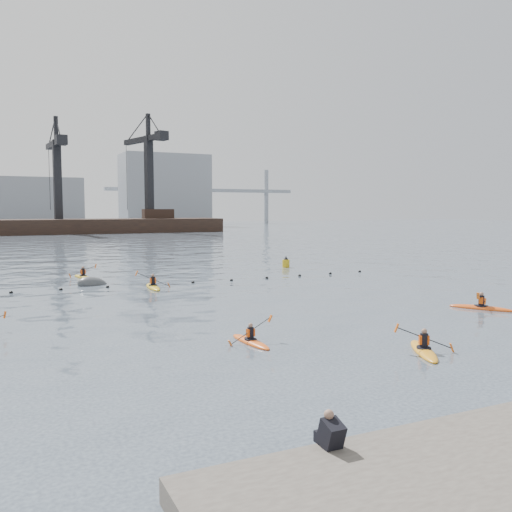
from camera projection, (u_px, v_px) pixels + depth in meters
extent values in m
plane|color=#313948|center=(373.00, 365.00, 18.63)|extent=(400.00, 400.00, 0.00)
cube|color=black|center=(331.00, 434.00, 11.00)|extent=(0.38, 0.60, 0.67)
cube|color=black|center=(325.00, 438.00, 11.21)|extent=(0.34, 0.40, 0.24)
sphere|color=#8C6651|center=(329.00, 415.00, 11.06)|extent=(0.21, 0.21, 0.21)
sphere|color=black|center=(11.00, 293.00, 34.45)|extent=(0.24, 0.24, 0.24)
sphere|color=black|center=(61.00, 290.00, 35.70)|extent=(0.24, 0.24, 0.24)
sphere|color=black|center=(108.00, 287.00, 36.85)|extent=(0.24, 0.24, 0.24)
sphere|color=black|center=(152.00, 285.00, 37.97)|extent=(0.24, 0.24, 0.24)
sphere|color=black|center=(193.00, 283.00, 39.13)|extent=(0.24, 0.24, 0.24)
sphere|color=black|center=(231.00, 280.00, 40.38)|extent=(0.24, 0.24, 0.24)
sphere|color=black|center=(267.00, 278.00, 41.73)|extent=(0.24, 0.24, 0.24)
sphere|color=black|center=(300.00, 276.00, 43.16)|extent=(0.24, 0.24, 0.24)
sphere|color=black|center=(330.00, 274.00, 44.57)|extent=(0.24, 0.24, 0.24)
sphere|color=black|center=(360.00, 272.00, 45.92)|extent=(0.24, 0.24, 0.24)
cube|color=black|center=(59.00, 230.00, 117.68)|extent=(72.00, 12.00, 4.50)
cube|color=black|center=(158.00, 214.00, 126.73)|extent=(7.00, 3.00, 2.20)
cube|color=black|center=(58.00, 180.00, 116.74)|extent=(1.73, 1.73, 17.00)
cube|color=black|center=(54.00, 144.00, 117.99)|extent=(2.50, 15.05, 1.20)
cube|color=black|center=(61.00, 140.00, 111.54)|extent=(2.42, 2.78, 2.00)
cube|color=black|center=(56.00, 128.00, 115.79)|extent=(0.87, 0.87, 5.00)
cube|color=black|center=(149.00, 177.00, 125.15)|extent=(1.96, 1.96, 19.00)
cube|color=black|center=(143.00, 139.00, 126.32)|extent=(5.56, 16.73, 1.20)
cube|color=black|center=(162.00, 136.00, 119.85)|extent=(2.80, 3.08, 2.00)
cube|color=black|center=(148.00, 125.00, 124.11)|extent=(0.98, 0.98, 5.00)
cube|color=gray|center=(25.00, 203.00, 151.06)|extent=(30.00, 14.00, 14.00)
cube|color=gray|center=(165.00, 191.00, 167.71)|extent=(26.00, 14.00, 22.00)
cube|color=gray|center=(204.00, 190.00, 194.14)|extent=(70.00, 2.00, 1.20)
cylinder|color=gray|center=(134.00, 195.00, 183.69)|extent=(1.60, 1.60, 20.00)
cylinder|color=gray|center=(266.00, 197.00, 204.93)|extent=(1.60, 1.60, 20.00)
ellipsoid|color=#ED5916|center=(251.00, 342.00, 21.66)|extent=(0.78, 2.89, 0.29)
cylinder|color=black|center=(251.00, 339.00, 21.65)|extent=(0.57, 0.57, 0.05)
cylinder|color=black|center=(251.00, 333.00, 21.63)|extent=(0.27, 0.27, 0.46)
cube|color=#D4480B|center=(251.00, 333.00, 21.63)|extent=(0.33, 0.22, 0.30)
sphere|color=#8C6651|center=(251.00, 325.00, 21.61)|extent=(0.19, 0.19, 0.19)
cylinder|color=black|center=(251.00, 331.00, 21.62)|extent=(1.77, 0.16, 0.91)
cube|color=#D85914|center=(230.00, 344.00, 21.21)|extent=(0.18, 0.14, 0.29)
cube|color=#D85914|center=(270.00, 319.00, 22.04)|extent=(0.18, 0.14, 0.29)
ellipsoid|color=orange|center=(424.00, 351.00, 20.25)|extent=(2.10, 3.13, 0.32)
cylinder|color=black|center=(424.00, 348.00, 20.23)|extent=(0.82, 0.82, 0.06)
cylinder|color=black|center=(424.00, 340.00, 20.21)|extent=(0.30, 0.30, 0.52)
cube|color=#D4480B|center=(424.00, 340.00, 20.21)|extent=(0.42, 0.37, 0.34)
sphere|color=#8C6651|center=(424.00, 331.00, 20.18)|extent=(0.21, 0.21, 0.21)
cylinder|color=black|center=(424.00, 338.00, 20.20)|extent=(1.84, 1.03, 0.81)
cube|color=#D85914|center=(396.00, 328.00, 20.23)|extent=(0.21, 0.20, 0.34)
cube|color=#D85914|center=(452.00, 348.00, 20.17)|extent=(0.21, 0.20, 0.34)
cube|color=#D85914|center=(5.00, 315.00, 23.82)|extent=(0.15, 0.16, 0.31)
ellipsoid|color=gold|center=(153.00, 287.00, 36.74)|extent=(0.91, 3.46, 0.34)
cylinder|color=black|center=(153.00, 285.00, 36.73)|extent=(0.68, 0.68, 0.06)
cylinder|color=black|center=(153.00, 281.00, 36.70)|extent=(0.32, 0.32, 0.56)
cube|color=#D4480B|center=(153.00, 281.00, 36.70)|extent=(0.40, 0.26, 0.36)
sphere|color=#8C6651|center=(153.00, 275.00, 36.67)|extent=(0.22, 0.22, 0.22)
cylinder|color=black|center=(153.00, 279.00, 36.69)|extent=(2.15, 0.18, 1.02)
cube|color=#D85914|center=(137.00, 273.00, 36.26)|extent=(0.21, 0.16, 0.35)
cube|color=#D85914|center=(169.00, 285.00, 37.13)|extent=(0.21, 0.16, 0.35)
ellipsoid|color=#D74D14|center=(481.00, 308.00, 28.97)|extent=(2.32, 3.11, 0.33)
cylinder|color=black|center=(481.00, 306.00, 28.96)|extent=(0.85, 0.85, 0.06)
cylinder|color=black|center=(481.00, 301.00, 28.93)|extent=(0.31, 0.31, 0.53)
cube|color=#D4480B|center=(481.00, 300.00, 28.93)|extent=(0.43, 0.39, 0.35)
sphere|color=#8C6651|center=(482.00, 294.00, 28.90)|extent=(0.22, 0.22, 0.22)
cylinder|color=black|center=(481.00, 299.00, 28.92)|extent=(1.85, 1.21, 0.67)
cube|color=#D85914|center=(485.00, 301.00, 29.83)|extent=(0.20, 0.20, 0.35)
cube|color=#D85914|center=(478.00, 296.00, 28.02)|extent=(0.20, 0.20, 0.35)
ellipsoid|color=gold|center=(83.00, 277.00, 42.07)|extent=(1.39, 3.28, 0.32)
cylinder|color=black|center=(83.00, 276.00, 42.06)|extent=(0.73, 0.73, 0.06)
cylinder|color=black|center=(83.00, 272.00, 42.04)|extent=(0.30, 0.30, 0.52)
cube|color=#D4480B|center=(83.00, 272.00, 42.04)|extent=(0.40, 0.30, 0.34)
sphere|color=#8C6651|center=(83.00, 268.00, 42.01)|extent=(0.21, 0.21, 0.21)
cylinder|color=black|center=(83.00, 271.00, 42.03)|extent=(2.07, 0.54, 0.70)
cube|color=#D85914|center=(70.00, 276.00, 41.41)|extent=(0.18, 0.17, 0.34)
cube|color=#D85914|center=(96.00, 266.00, 42.65)|extent=(0.18, 0.17, 0.34)
ellipsoid|color=#3C3F41|center=(93.00, 285.00, 38.26)|extent=(2.72, 2.00, 1.56)
cylinder|color=gold|center=(286.00, 264.00, 49.62)|extent=(0.66, 0.66, 0.85)
cone|color=black|center=(286.00, 258.00, 49.57)|extent=(0.42, 0.42, 0.33)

